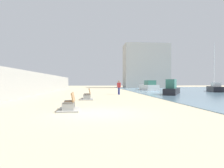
# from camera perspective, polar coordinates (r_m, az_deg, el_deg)

# --- Properties ---
(ground_plane) EXTENTS (120.00, 120.00, 0.00)m
(ground_plane) POSITION_cam_1_polar(r_m,az_deg,el_deg) (28.56, -4.82, -2.56)
(ground_plane) COLOR #C6B793
(seawall) EXTENTS (0.80, 64.00, 2.76)m
(seawall) POSITION_cam_1_polar(r_m,az_deg,el_deg) (29.44, -19.58, 0.19)
(seawall) COLOR #9E9E99
(seawall) RESTS_ON ground
(bench_near) EXTENTS (1.18, 2.14, 0.98)m
(bench_near) POSITION_cam_1_polar(r_m,az_deg,el_deg) (11.84, -11.48, -5.86)
(bench_near) COLOR #9E9E99
(bench_near) RESTS_ON ground
(bench_far) EXTENTS (1.11, 2.10, 0.98)m
(bench_far) POSITION_cam_1_polar(r_m,az_deg,el_deg) (18.85, -6.68, -3.46)
(bench_far) COLOR #9E9E99
(bench_far) RESTS_ON ground
(person_walking) EXTENTS (0.43, 0.36, 1.74)m
(person_walking) POSITION_cam_1_polar(r_m,az_deg,el_deg) (25.92, 1.88, -0.62)
(person_walking) COLOR navy
(person_walking) RESTS_ON ground
(boat_distant) EXTENTS (2.30, 6.36, 1.81)m
(boat_distant) POSITION_cam_1_polar(r_m,az_deg,el_deg) (40.23, 9.92, -0.65)
(boat_distant) COLOR white
(boat_distant) RESTS_ON water_bay
(boat_far_left) EXTENTS (4.19, 6.30, 1.83)m
(boat_far_left) POSITION_cam_1_polar(r_m,az_deg,el_deg) (27.09, 15.92, -1.28)
(boat_far_left) COLOR black
(boat_far_left) RESTS_ON water_bay
(boat_outer) EXTENTS (3.45, 6.27, 7.73)m
(boat_outer) POSITION_cam_1_polar(r_m,az_deg,el_deg) (36.87, 26.04, -0.94)
(boat_outer) COLOR black
(boat_outer) RESTS_ON water_bay
(harbor_building) EXTENTS (12.00, 6.00, 11.80)m
(harbor_building) POSITION_cam_1_polar(r_m,az_deg,el_deg) (58.52, 9.18, 4.81)
(harbor_building) COLOR #ADAAA3
(harbor_building) RESTS_ON ground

